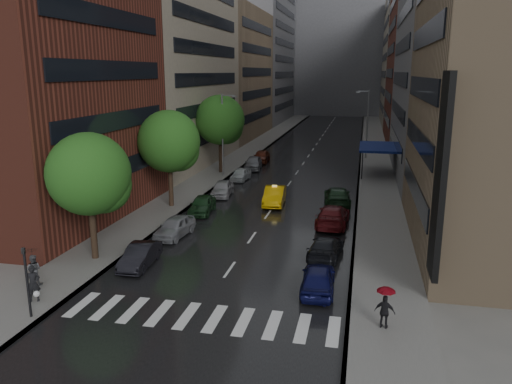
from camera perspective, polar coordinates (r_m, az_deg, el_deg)
ground at (r=26.50m, az=-5.35°, el=-12.06°), size 220.00×220.00×0.00m
road at (r=74.00m, az=6.36°, el=4.61°), size 14.00×140.00×0.01m
sidewalk_left at (r=75.42m, az=-0.48°, el=4.92°), size 4.00×140.00×0.15m
sidewalk_right at (r=73.63m, az=13.36°, el=4.34°), size 4.00×140.00×0.15m
crosswalk at (r=24.74m, az=-6.32°, el=-14.02°), size 13.15×2.80×0.01m
buildings_left at (r=84.66m, az=-3.27°, el=16.64°), size 8.00×108.00×38.00m
buildings_right at (r=79.88m, az=18.36°, el=15.50°), size 8.05×109.10×36.00m
building_far at (r=141.00m, az=9.55°, el=15.26°), size 40.00×14.00×32.00m
tree_near at (r=31.51m, az=-18.57°, el=1.93°), size 5.01×5.01×7.99m
tree_mid at (r=42.76m, az=-9.91°, el=5.70°), size 5.25×5.25×8.37m
tree_far at (r=57.09m, az=-4.15°, el=8.21°), size 5.62×5.62×8.95m
taxi at (r=43.96m, az=2.13°, el=-0.44°), size 2.02×4.94×1.59m
parked_cars_left at (r=48.94m, az=-3.24°, el=0.93°), size 2.33×40.70×1.58m
parked_cars_right at (r=36.92m, az=8.61°, el=-3.38°), size 2.72×23.26×1.60m
ped_bag_walker at (r=27.79m, az=-24.09°, el=-9.59°), size 0.81×0.70×1.88m
ped_black_umbrella at (r=29.72m, az=-24.16°, el=-7.45°), size 0.99×0.98×2.09m
ped_red_umbrella at (r=23.59m, az=14.56°, el=-12.24°), size 0.98×0.82×2.01m
traffic_light at (r=25.78m, az=-24.75°, el=-8.67°), size 0.18×0.15×3.45m
street_lamp_left at (r=55.25m, az=-3.77°, el=6.75°), size 1.74×0.22×9.00m
street_lamp_right at (r=68.05m, az=12.55°, el=7.74°), size 1.74×0.22×9.00m
awning at (r=58.35m, az=13.71°, el=5.01°), size 4.00×8.00×3.12m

